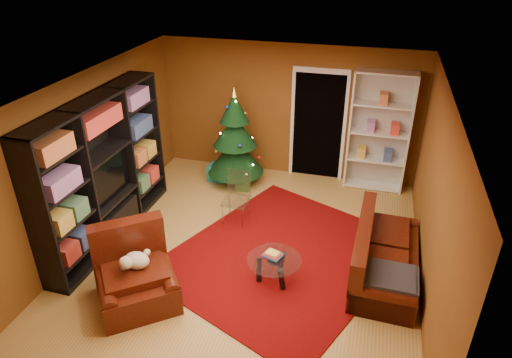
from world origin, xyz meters
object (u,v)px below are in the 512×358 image
(dog, at_px, (137,260))
(coffee_table, at_px, (274,270))
(christmas_tree, at_px, (235,138))
(acrylic_chair, at_px, (235,201))
(sofa, at_px, (387,252))
(media_unit, at_px, (103,171))
(white_bookshelf, at_px, (379,133))
(armchair, at_px, (136,276))
(gift_box_green, at_px, (243,183))
(rug, at_px, (283,256))
(gift_box_teal, at_px, (217,172))
(gift_box_red, at_px, (244,178))

(dog, distance_m, coffee_table, 1.87)
(christmas_tree, relative_size, acrylic_chair, 2.37)
(christmas_tree, xyz_separation_m, sofa, (2.88, -2.11, -0.53))
(media_unit, xyz_separation_m, christmas_tree, (1.41, 2.19, -0.21))
(media_unit, distance_m, white_bookshelf, 4.83)
(christmas_tree, height_order, sofa, christmas_tree)
(armchair, relative_size, sofa, 0.56)
(christmas_tree, height_order, white_bookshelf, white_bookshelf)
(media_unit, height_order, gift_box_green, media_unit)
(sofa, bearing_deg, rug, 91.05)
(gift_box_teal, bearing_deg, armchair, -87.93)
(gift_box_red, height_order, acrylic_chair, acrylic_chair)
(dog, bearing_deg, white_bookshelf, 16.01)
(rug, height_order, white_bookshelf, white_bookshelf)
(media_unit, bearing_deg, armchair, -47.78)
(white_bookshelf, height_order, acrylic_chair, white_bookshelf)
(coffee_table, height_order, acrylic_chair, acrylic_chair)
(acrylic_chair, bearing_deg, armchair, -106.01)
(gift_box_green, relative_size, gift_box_red, 1.27)
(christmas_tree, distance_m, gift_box_green, 0.87)
(media_unit, distance_m, armchair, 1.89)
(media_unit, distance_m, dog, 1.78)
(sofa, bearing_deg, dog, 115.01)
(gift_box_teal, bearing_deg, coffee_table, -56.02)
(rug, xyz_separation_m, white_bookshelf, (1.20, 2.58, 1.11))
(media_unit, bearing_deg, coffee_table, -8.45)
(white_bookshelf, bearing_deg, sofa, -82.70)
(armchair, xyz_separation_m, sofa, (3.14, 1.40, -0.01))
(media_unit, height_order, gift_box_teal, media_unit)
(acrylic_chair, bearing_deg, white_bookshelf, 42.34)
(dog, relative_size, coffee_table, 0.53)
(gift_box_red, xyz_separation_m, coffee_table, (1.23, -2.63, 0.10))
(dog, relative_size, acrylic_chair, 0.49)
(gift_box_red, distance_m, coffee_table, 2.90)
(armchair, distance_m, sofa, 3.44)
(rug, distance_m, armchair, 2.22)
(gift_box_green, distance_m, armchair, 3.31)
(white_bookshelf, distance_m, acrylic_chair, 2.95)
(white_bookshelf, distance_m, armchair, 4.97)
(gift_box_teal, bearing_deg, rug, -49.10)
(rug, height_order, sofa, sofa)
(sofa, bearing_deg, armchair, 116.03)
(media_unit, height_order, sofa, media_unit)
(armchair, bearing_deg, acrylic_chair, 34.18)
(white_bookshelf, relative_size, acrylic_chair, 2.84)
(gift_box_teal, xyz_separation_m, coffee_table, (1.78, -2.64, 0.04))
(christmas_tree, bearing_deg, gift_box_red, -9.35)
(media_unit, height_order, gift_box_red, media_unit)
(gift_box_teal, height_order, dog, dog)
(gift_box_teal, distance_m, gift_box_red, 0.56)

